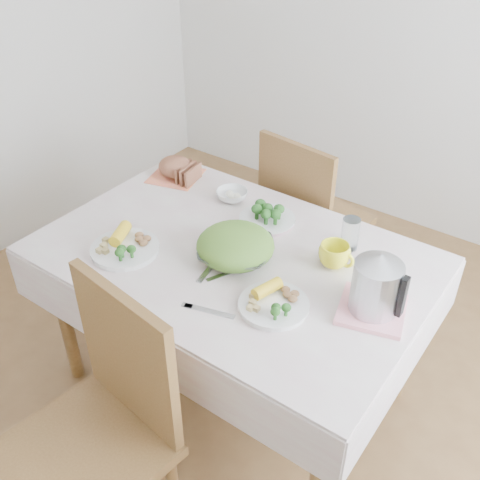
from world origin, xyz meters
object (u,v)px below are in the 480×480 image
Objects in this scene: yellow_mug at (334,255)px; dinner_plate_right at (274,305)px; dinner_plate_left at (125,249)px; chair_far at (316,223)px; salad_bowl at (235,252)px; electric_kettle at (376,284)px; dining_table at (234,325)px; chair_near at (86,460)px.

dinner_plate_right is at bearing -99.00° from yellow_mug.
dinner_plate_left is at bearing -150.36° from yellow_mug.
chair_far reaches higher than yellow_mug.
salad_bowl is 0.56m from electric_kettle.
salad_bowl is (0.03, -0.03, 0.42)m from dining_table.
electric_kettle reaches higher than salad_bowl.
salad_bowl is 0.44m from dinner_plate_left.
chair_far is 1.06m from dinner_plate_right.
dining_table is 0.85m from chair_near.
electric_kettle is at bearing 3.49° from salad_bowl.
dining_table is 1.35× the size of chair_near.
electric_kettle is (0.28, 0.18, 0.11)m from dinner_plate_right.
dinner_plate_left and dinner_plate_right have the same top height.
chair_far is 1.08m from electric_kettle.
dining_table is at bearing 150.22° from dinner_plate_right.
electric_kettle is (0.55, 0.85, 0.42)m from chair_near.
chair_near is at bearing -87.50° from dining_table.
chair_near is 1.10m from electric_kettle.
electric_kettle reaches higher than dinner_plate_right.
chair_near is 0.78m from dinner_plate_left.
yellow_mug is at bearing 80.03° from chair_near.
chair_far is at bearing 109.91° from dinner_plate_right.
yellow_mug is at bearing 29.64° from dinner_plate_left.
dinner_plate_left is 1.09× the size of dinner_plate_right.
dinner_plate_right is at bearing -29.78° from dining_table.
dinner_plate_right is at bearing 76.06° from chair_near.
salad_bowl reaches higher than dining_table.
chair_far is at bearing 95.29° from salad_bowl.
salad_bowl reaches higher than dinner_plate_left.
dinner_plate_right is (0.34, -0.95, 0.31)m from chair_far.
electric_kettle reaches higher than chair_near.
dinner_plate_right is 2.07× the size of yellow_mug.
salad_bowl is 0.37m from yellow_mug.
salad_bowl is at bearing -40.15° from dining_table.
chair_near reaches higher than dinner_plate_right.
dining_table is 0.58m from dinner_plate_left.
salad_bowl is 1.03× the size of dinner_plate_left.
dining_table is 5.66× the size of dinner_plate_right.
chair_far is at bearing 122.74° from yellow_mug.
electric_kettle is (0.59, 0.01, 0.51)m from dining_table.
salad_bowl is at bearing 29.14° from dinner_plate_left.
dining_table is at bearing 100.78° from chair_far.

